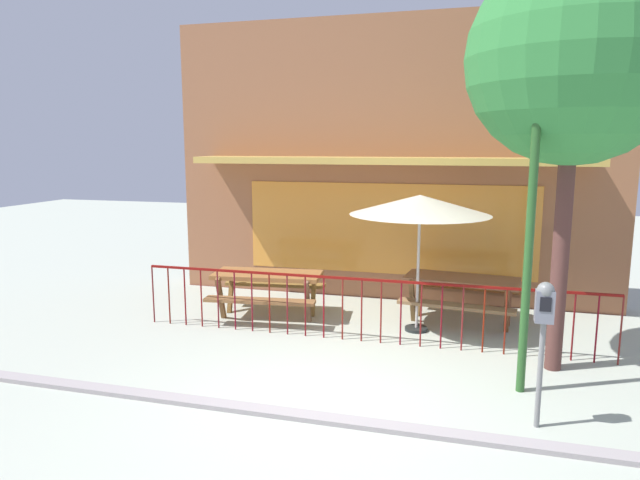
% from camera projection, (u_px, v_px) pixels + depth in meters
% --- Properties ---
extents(ground, '(40.00, 40.00, 0.00)m').
position_uv_depth(ground, '(324.00, 405.00, 6.34)').
color(ground, '#A9B0A1').
extents(pub_storefront, '(8.32, 1.35, 5.22)m').
position_uv_depth(pub_storefront, '(391.00, 162.00, 10.54)').
color(pub_storefront, brown).
rests_on(pub_storefront, ground).
extents(patio_fence_front, '(7.01, 0.04, 0.97)m').
position_uv_depth(patio_fence_front, '(362.00, 298.00, 8.31)').
color(patio_fence_front, maroon).
rests_on(patio_fence_front, ground).
extents(picnic_table_left, '(1.94, 1.55, 0.79)m').
position_uv_depth(picnic_table_left, '(268.00, 282.00, 9.50)').
color(picnic_table_left, '#925D2F').
rests_on(picnic_table_left, ground).
extents(picnic_table_right, '(1.95, 1.57, 0.79)m').
position_uv_depth(picnic_table_right, '(461.00, 287.00, 9.17)').
color(picnic_table_right, brown).
rests_on(picnic_table_right, ground).
extents(patio_umbrella, '(2.16, 2.16, 2.15)m').
position_uv_depth(patio_umbrella, '(420.00, 206.00, 8.58)').
color(patio_umbrella, black).
rests_on(patio_umbrella, ground).
extents(parking_meter_near, '(0.18, 0.17, 1.55)m').
position_uv_depth(parking_meter_near, '(544.00, 316.00, 5.66)').
color(parking_meter_near, slate).
rests_on(parking_meter_near, ground).
extents(street_tree, '(2.59, 2.59, 5.23)m').
position_uv_depth(street_tree, '(575.00, 59.00, 6.74)').
color(street_tree, '#53302B').
rests_on(street_tree, ground).
extents(street_lamp, '(0.28, 0.28, 3.58)m').
position_uv_depth(street_lamp, '(532.00, 193.00, 6.32)').
color(street_lamp, '#285523').
rests_on(street_lamp, ground).
extents(curb_edge, '(11.64, 0.20, 0.11)m').
position_uv_depth(curb_edge, '(315.00, 420.00, 6.01)').
color(curb_edge, '#999091').
rests_on(curb_edge, ground).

